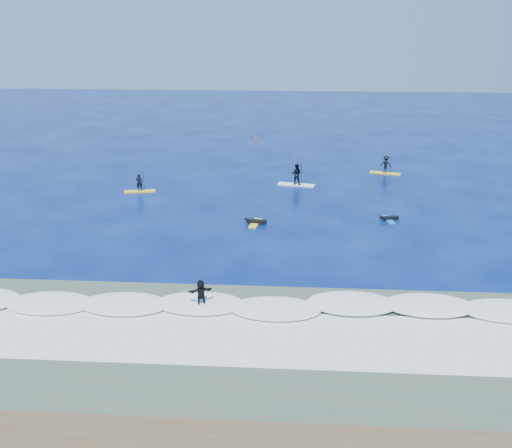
# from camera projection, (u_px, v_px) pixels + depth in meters

# --- Properties ---
(ground) EXTENTS (160.00, 160.00, 0.00)m
(ground) POSITION_uv_depth(u_px,v_px,m) (266.00, 238.00, 39.46)
(ground) COLOR #030F44
(ground) RESTS_ON ground
(shallow_water) EXTENTS (90.00, 13.00, 0.01)m
(shallow_water) POSITION_uv_depth(u_px,v_px,m) (251.00, 349.00, 26.36)
(shallow_water) COLOR #3B5143
(shallow_water) RESTS_ON ground
(breaking_wave) EXTENTS (40.00, 6.00, 0.30)m
(breaking_wave) POSITION_uv_depth(u_px,v_px,m) (257.00, 307.00, 30.10)
(breaking_wave) COLOR white
(breaking_wave) RESTS_ON ground
(whitewater) EXTENTS (34.00, 5.00, 0.02)m
(whitewater) POSITION_uv_depth(u_px,v_px,m) (253.00, 338.00, 27.29)
(whitewater) COLOR silver
(whitewater) RESTS_ON ground
(sup_paddler_left) EXTENTS (2.73, 1.15, 1.86)m
(sup_paddler_left) POSITION_uv_depth(u_px,v_px,m) (139.00, 185.00, 49.39)
(sup_paddler_left) COLOR yellow
(sup_paddler_left) RESTS_ON ground
(sup_paddler_center) EXTENTS (3.41, 1.43, 2.33)m
(sup_paddler_center) POSITION_uv_depth(u_px,v_px,m) (296.00, 176.00, 51.18)
(sup_paddler_center) COLOR white
(sup_paddler_center) RESTS_ON ground
(sup_paddler_right) EXTENTS (3.02, 1.53, 2.05)m
(sup_paddler_right) POSITION_uv_depth(u_px,v_px,m) (386.00, 166.00, 54.94)
(sup_paddler_right) COLOR yellow
(sup_paddler_right) RESTS_ON ground
(prone_paddler_near) EXTENTS (1.65, 2.13, 0.43)m
(prone_paddler_near) POSITION_uv_depth(u_px,v_px,m) (256.00, 222.00, 41.99)
(prone_paddler_near) COLOR yellow
(prone_paddler_near) RESTS_ON ground
(prone_paddler_far) EXTENTS (1.48, 1.91, 0.39)m
(prone_paddler_far) POSITION_uv_depth(u_px,v_px,m) (389.00, 219.00, 42.71)
(prone_paddler_far) COLOR blue
(prone_paddler_far) RESTS_ON ground
(wave_surfer) EXTENTS (2.15, 1.31, 1.51)m
(wave_surfer) POSITION_uv_depth(u_px,v_px,m) (201.00, 294.00, 29.67)
(wave_surfer) COLOR silver
(wave_surfer) RESTS_ON breaking_wave
(marker_buoy) EXTENTS (0.25, 0.25, 0.60)m
(marker_buoy) POSITION_uv_depth(u_px,v_px,m) (256.00, 139.00, 68.97)
(marker_buoy) COLOR #D44C12
(marker_buoy) RESTS_ON ground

